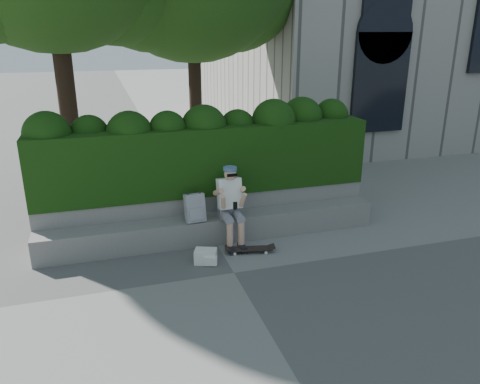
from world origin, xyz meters
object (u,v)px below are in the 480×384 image
object	(u,v)px
person	(230,202)
skateboard	(250,249)
backpack_plaid	(195,208)
backpack_ground	(206,256)

from	to	relation	value
person	skateboard	distance (m)	0.86
backpack_plaid	backpack_ground	distance (m)	0.90
skateboard	backpack_ground	world-z (taller)	backpack_ground
person	backpack_ground	size ratio (longest dim) A/B	4.01
person	backpack_plaid	size ratio (longest dim) A/B	2.86
skateboard	backpack_plaid	xyz separation A→B (m)	(-0.81, 0.56, 0.63)
person	backpack_plaid	distance (m)	0.61
skateboard	backpack_ground	bearing A→B (deg)	-158.45
backpack_ground	backpack_plaid	bearing A→B (deg)	112.35
skateboard	backpack_plaid	bearing A→B (deg)	157.41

